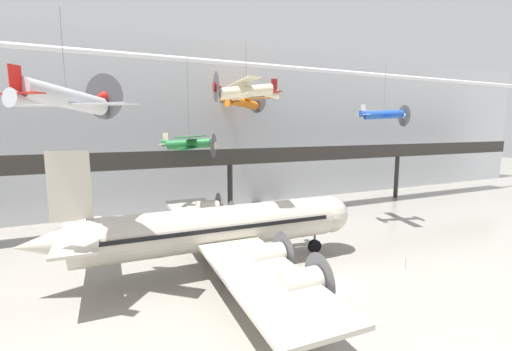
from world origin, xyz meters
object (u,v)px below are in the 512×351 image
at_px(airliner_silver_main, 212,229).
at_px(suspended_plane_green_biplane, 189,143).
at_px(suspended_plane_cream_biplane, 246,91).
at_px(info_sign_pedestal, 322,276).
at_px(suspended_plane_orange_highwing, 244,103).
at_px(suspended_plane_silver_racer, 66,99).
at_px(stanchion_barrier, 405,266).
at_px(suspended_plane_blue_trainer, 384,115).

bearing_deg(airliner_silver_main, suspended_plane_green_biplane, 86.62).
xyz_separation_m(airliner_silver_main, suspended_plane_green_biplane, (0.90, 10.83, 6.62)).
height_order(airliner_silver_main, suspended_plane_cream_biplane, suspended_plane_cream_biplane).
bearing_deg(info_sign_pedestal, airliner_silver_main, 145.13).
bearing_deg(airliner_silver_main, suspended_plane_cream_biplane, 29.08).
xyz_separation_m(airliner_silver_main, suspended_plane_orange_highwing, (10.62, 18.62, 11.80)).
height_order(suspended_plane_green_biplane, info_sign_pedestal, suspended_plane_green_biplane).
distance_m(suspended_plane_silver_racer, stanchion_barrier, 28.77).
height_order(airliner_silver_main, suspended_plane_silver_racer, suspended_plane_silver_racer).
bearing_deg(info_sign_pedestal, suspended_plane_green_biplane, 114.19).
distance_m(suspended_plane_cream_biplane, stanchion_barrier, 20.46).
bearing_deg(suspended_plane_blue_trainer, suspended_plane_green_biplane, -179.92).
distance_m(suspended_plane_green_biplane, suspended_plane_orange_highwing, 13.49).
bearing_deg(suspended_plane_blue_trainer, suspended_plane_cream_biplane, -156.62).
bearing_deg(stanchion_barrier, suspended_plane_cream_biplane, 141.29).
relative_size(airliner_silver_main, suspended_plane_silver_racer, 3.90).
bearing_deg(suspended_plane_green_biplane, suspended_plane_orange_highwing, 70.75).
xyz_separation_m(suspended_plane_blue_trainer, suspended_plane_silver_racer, (-32.99, -6.18, 0.37)).
bearing_deg(stanchion_barrier, suspended_plane_green_biplane, 128.72).
relative_size(suspended_plane_orange_highwing, info_sign_pedestal, 6.59).
relative_size(suspended_plane_orange_highwing, suspended_plane_silver_racer, 1.03).
distance_m(suspended_plane_cream_biplane, suspended_plane_silver_racer, 14.35).
bearing_deg(suspended_plane_cream_biplane, suspended_plane_green_biplane, -64.20).
relative_size(suspended_plane_blue_trainer, suspended_plane_silver_racer, 0.92).
bearing_deg(suspended_plane_green_biplane, suspended_plane_silver_racer, -99.58).
height_order(stanchion_barrier, info_sign_pedestal, info_sign_pedestal).
height_order(suspended_plane_green_biplane, suspended_plane_orange_highwing, suspended_plane_orange_highwing).
relative_size(suspended_plane_cream_biplane, suspended_plane_blue_trainer, 1.01).
distance_m(suspended_plane_cream_biplane, suspended_plane_green_biplane, 10.52).
bearing_deg(stanchion_barrier, suspended_plane_orange_highwing, 99.70).
distance_m(airliner_silver_main, info_sign_pedestal, 9.63).
bearing_deg(suspended_plane_orange_highwing, suspended_plane_green_biplane, -171.05).
relative_size(suspended_plane_green_biplane, stanchion_barrier, 9.78).
height_order(suspended_plane_green_biplane, suspended_plane_silver_racer, suspended_plane_silver_racer).
xyz_separation_m(suspended_plane_green_biplane, suspended_plane_orange_highwing, (9.72, 7.79, 5.18)).
xyz_separation_m(suspended_plane_orange_highwing, stanchion_barrier, (4.33, -25.31, -15.06)).
bearing_deg(info_sign_pedestal, suspended_plane_cream_biplane, 115.62).
relative_size(suspended_plane_cream_biplane, suspended_plane_silver_racer, 0.93).
height_order(suspended_plane_green_biplane, stanchion_barrier, suspended_plane_green_biplane).
bearing_deg(airliner_silver_main, stanchion_barrier, -22.75).
bearing_deg(info_sign_pedestal, stanchion_barrier, -4.23).
bearing_deg(stanchion_barrier, suspended_plane_blue_trainer, 54.82).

